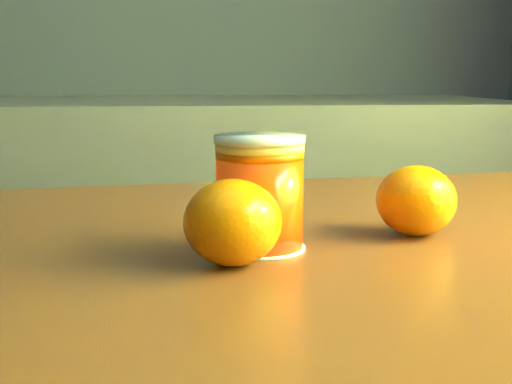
{
  "coord_description": "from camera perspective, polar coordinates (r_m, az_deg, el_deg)",
  "views": [
    {
      "loc": [
        0.86,
        -0.2,
        0.96
      ],
      "look_at": [
        0.91,
        0.36,
        0.87
      ],
      "focal_mm": 50.0,
      "sensor_mm": 36.0,
      "label": 1
    }
  ],
  "objects": [
    {
      "name": "orange_back",
      "position": [
        0.63,
        12.7,
        -0.67
      ],
      "size": [
        0.09,
        0.09,
        0.06
      ],
      "primitive_type": "ellipsoid",
      "rotation": [
        0.0,
        0.0,
        0.4
      ],
      "color": "orange",
      "rests_on": "table"
    },
    {
      "name": "table",
      "position": [
        0.59,
        7.42,
        -14.94
      ],
      "size": [
        1.19,
        0.9,
        0.82
      ],
      "rotation": [
        0.0,
        0.0,
        0.13
      ],
      "color": "brown",
      "rests_on": "ground"
    },
    {
      "name": "orange_front",
      "position": [
        0.52,
        -1.89,
        -2.44
      ],
      "size": [
        0.08,
        0.08,
        0.06
      ],
      "primitive_type": "ellipsoid",
      "rotation": [
        0.0,
        0.0,
        -0.2
      ],
      "color": "orange",
      "rests_on": "table"
    },
    {
      "name": "juice_glass",
      "position": [
        0.56,
        0.3,
        -0.14
      ],
      "size": [
        0.07,
        0.07,
        0.09
      ],
      "rotation": [
        0.0,
        0.0,
        0.3
      ],
      "color": "#E83904",
      "rests_on": "table"
    }
  ]
}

